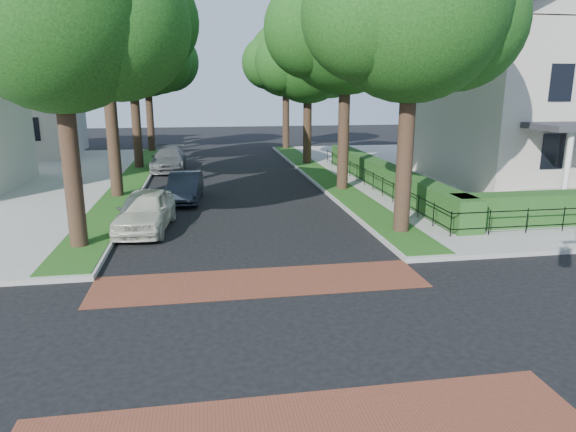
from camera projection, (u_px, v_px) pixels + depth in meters
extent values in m
plane|color=black|center=(277.00, 337.00, 10.91)|extent=(120.00, 120.00, 0.00)
cube|color=gray|center=(541.00, 171.00, 32.15)|extent=(30.00, 30.00, 0.15)
cube|color=brown|center=(260.00, 282.00, 13.97)|extent=(9.00, 2.20, 0.01)
cube|color=#1D4012|center=(322.00, 175.00, 30.00)|extent=(1.60, 29.80, 0.02)
cube|color=#1D4012|center=(131.00, 180.00, 28.29)|extent=(1.60, 29.80, 0.02)
cylinder|color=black|center=(406.00, 127.00, 17.54)|extent=(0.56, 0.56, 7.35)
sphere|color=#0E340F|center=(413.00, 6.00, 16.59)|extent=(6.20, 6.20, 6.20)
sphere|color=#0E340F|center=(457.00, 21.00, 17.24)|extent=(4.65, 4.65, 4.65)
sphere|color=#0E340F|center=(369.00, 14.00, 16.23)|extent=(4.34, 4.34, 4.34)
cylinder|color=black|center=(344.00, 111.00, 25.15)|extent=(0.56, 0.56, 7.70)
sphere|color=#0E340F|center=(346.00, 23.00, 24.16)|extent=(6.60, 6.60, 6.60)
sphere|color=#0E340F|center=(381.00, 34.00, 24.83)|extent=(4.95, 4.95, 4.95)
sphere|color=#0E340F|center=(313.00, 29.00, 23.78)|extent=(4.62, 4.62, 4.62)
sphere|color=#0E340F|center=(340.00, 17.00, 25.63)|extent=(4.29, 4.29, 4.29)
cylinder|color=black|center=(307.00, 113.00, 33.89)|extent=(0.56, 0.56, 6.65)
sphere|color=#0E340F|center=(308.00, 58.00, 33.03)|extent=(5.80, 5.80, 5.80)
sphere|color=#0E340F|center=(331.00, 65.00, 33.67)|extent=(4.35, 4.35, 4.35)
sphere|color=#0E340F|center=(286.00, 62.00, 32.68)|extent=(4.06, 4.06, 4.06)
sphere|color=#0E340F|center=(305.00, 51.00, 34.31)|extent=(3.77, 3.77, 3.77)
cylinder|color=black|center=(286.00, 106.00, 42.46)|extent=(0.56, 0.56, 7.00)
sphere|color=#0E340F|center=(286.00, 59.00, 41.55)|extent=(6.00, 6.00, 6.00)
sphere|color=#0E340F|center=(305.00, 65.00, 42.20)|extent=(4.50, 4.50, 4.50)
sphere|color=#0E340F|center=(268.00, 63.00, 41.20)|extent=(4.20, 4.20, 4.20)
sphere|color=#0E340F|center=(284.00, 54.00, 42.88)|extent=(3.90, 3.90, 3.90)
cylinder|color=black|center=(68.00, 138.00, 15.85)|extent=(0.56, 0.56, 7.00)
sphere|color=#0E340F|center=(55.00, 10.00, 14.94)|extent=(6.00, 6.00, 6.00)
sphere|color=#0E340F|center=(117.00, 27.00, 15.59)|extent=(4.50, 4.50, 4.50)
sphere|color=#0E340F|center=(70.00, 0.00, 16.27)|extent=(3.90, 3.90, 3.90)
cylinder|color=black|center=(111.00, 109.00, 23.37)|extent=(0.56, 0.56, 8.05)
sphere|color=#0E340F|center=(102.00, 10.00, 22.33)|extent=(6.40, 6.40, 6.40)
sphere|color=#0E340F|center=(145.00, 21.00, 22.99)|extent=(4.80, 4.80, 4.80)
sphere|color=#0E340F|center=(63.00, 16.00, 21.96)|extent=(4.48, 4.48, 4.48)
sphere|color=#0E340F|center=(110.00, 3.00, 23.76)|extent=(4.16, 4.16, 4.16)
cylinder|color=black|center=(136.00, 113.00, 32.13)|extent=(0.56, 0.56, 6.86)
sphere|color=#0E340F|center=(131.00, 52.00, 31.24)|extent=(5.60, 5.60, 5.60)
sphere|color=#0E340F|center=(158.00, 60.00, 31.87)|extent=(4.20, 4.20, 4.20)
sphere|color=#0E340F|center=(107.00, 57.00, 30.90)|extent=(3.92, 3.92, 3.92)
sphere|color=#0E340F|center=(135.00, 46.00, 32.47)|extent=(3.64, 3.64, 3.64)
cylinder|color=black|center=(149.00, 106.00, 40.70)|extent=(0.56, 0.56, 7.14)
sphere|color=#0E340F|center=(146.00, 56.00, 39.78)|extent=(6.20, 6.20, 6.20)
sphere|color=#0E340F|center=(169.00, 62.00, 40.43)|extent=(4.65, 4.65, 4.65)
sphere|color=#0E340F|center=(125.00, 60.00, 39.42)|extent=(4.34, 4.34, 4.34)
sphere|color=#0E340F|center=(149.00, 51.00, 41.16)|extent=(4.03, 4.03, 4.03)
cube|color=#174417|center=(384.00, 176.00, 26.29)|extent=(1.00, 18.00, 1.20)
cube|color=#B5B0A2|center=(552.00, 106.00, 27.97)|extent=(12.00, 10.00, 8.00)
cylinder|color=white|center=(567.00, 167.00, 20.99)|extent=(0.24, 0.24, 3.00)
cube|color=#B5B0A2|center=(10.00, 111.00, 38.25)|extent=(9.00, 8.00, 6.50)
cube|color=brown|center=(34.00, 38.00, 35.90)|extent=(0.80, 0.80, 3.64)
imported|color=beige|center=(145.00, 210.00, 18.88)|extent=(2.22, 4.57, 1.50)
imported|color=black|center=(185.00, 187.00, 23.75)|extent=(1.71, 4.11, 1.32)
imported|color=slate|center=(169.00, 159.00, 32.51)|extent=(2.11, 5.03, 1.45)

